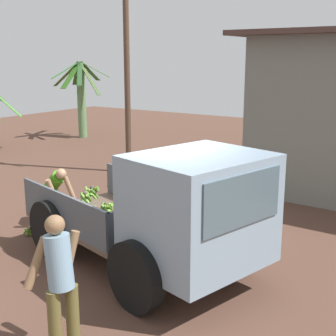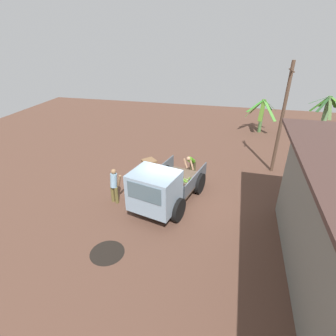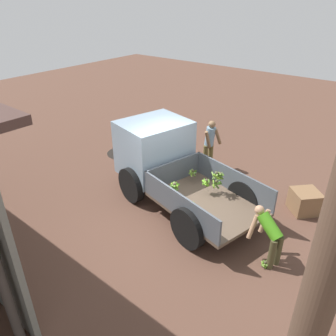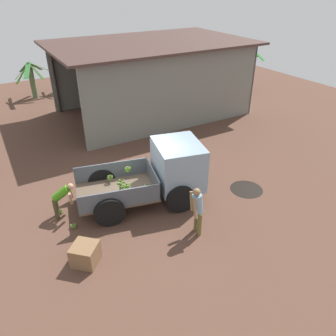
{
  "view_description": "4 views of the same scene",
  "coord_description": "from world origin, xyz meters",
  "px_view_note": "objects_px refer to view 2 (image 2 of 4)",
  "views": [
    {
      "loc": [
        4.29,
        -6.02,
        3.31
      ],
      "look_at": [
        0.1,
        0.24,
        1.52
      ],
      "focal_mm": 50.0,
      "sensor_mm": 36.0,
      "label": 1
    },
    {
      "loc": [
        9.66,
        1.84,
        6.81
      ],
      "look_at": [
        -0.59,
        -0.56,
        1.35
      ],
      "focal_mm": 28.0,
      "sensor_mm": 36.0,
      "label": 2
    },
    {
      "loc": [
        -4.23,
        5.72,
        5.13
      ],
      "look_at": [
        0.32,
        -0.15,
        1.14
      ],
      "focal_mm": 35.0,
      "sensor_mm": 36.0,
      "label": 3
    },
    {
      "loc": [
        -4.16,
        -8.85,
        6.85
      ],
      "look_at": [
        0.85,
        -0.65,
        1.21
      ],
      "focal_mm": 35.0,
      "sensor_mm": 36.0,
      "label": 4
    }
  ],
  "objects_px": {
    "person_worker_loading": "(191,163)",
    "person_bystander_near_shed": "(294,209)",
    "person_foreground_visitor": "(114,184)",
    "banana_bunch_on_ground_1": "(195,173)",
    "banana_bunch_on_ground_0": "(177,173)",
    "utility_pole": "(282,119)",
    "wooden_crate_0": "(149,165)",
    "cargo_truck": "(160,189)"
  },
  "relations": [
    {
      "from": "utility_pole",
      "to": "banana_bunch_on_ground_0",
      "type": "height_order",
      "value": "utility_pole"
    },
    {
      "from": "person_worker_loading",
      "to": "banana_bunch_on_ground_0",
      "type": "relative_size",
      "value": 6.09
    },
    {
      "from": "person_foreground_visitor",
      "to": "banana_bunch_on_ground_1",
      "type": "xyz_separation_m",
      "value": [
        -3.32,
        3.12,
        -0.82
      ]
    },
    {
      "from": "person_foreground_visitor",
      "to": "banana_bunch_on_ground_0",
      "type": "bearing_deg",
      "value": -17.76
    },
    {
      "from": "utility_pole",
      "to": "banana_bunch_on_ground_1",
      "type": "distance_m",
      "value": 5.18
    },
    {
      "from": "banana_bunch_on_ground_1",
      "to": "person_worker_loading",
      "type": "bearing_deg",
      "value": -65.82
    },
    {
      "from": "banana_bunch_on_ground_0",
      "to": "cargo_truck",
      "type": "bearing_deg",
      "value": -0.76
    },
    {
      "from": "utility_pole",
      "to": "wooden_crate_0",
      "type": "distance_m",
      "value": 7.27
    },
    {
      "from": "person_foreground_visitor",
      "to": "banana_bunch_on_ground_1",
      "type": "bearing_deg",
      "value": -26.63
    },
    {
      "from": "cargo_truck",
      "to": "banana_bunch_on_ground_1",
      "type": "height_order",
      "value": "cargo_truck"
    },
    {
      "from": "wooden_crate_0",
      "to": "utility_pole",
      "type": "bearing_deg",
      "value": 102.34
    },
    {
      "from": "utility_pole",
      "to": "wooden_crate_0",
      "type": "height_order",
      "value": "utility_pole"
    },
    {
      "from": "person_bystander_near_shed",
      "to": "wooden_crate_0",
      "type": "height_order",
      "value": "person_bystander_near_shed"
    },
    {
      "from": "utility_pole",
      "to": "banana_bunch_on_ground_1",
      "type": "xyz_separation_m",
      "value": [
        1.43,
        -4.08,
        -2.85
      ]
    },
    {
      "from": "cargo_truck",
      "to": "wooden_crate_0",
      "type": "xyz_separation_m",
      "value": [
        -3.51,
        -1.54,
        -0.79
      ]
    },
    {
      "from": "banana_bunch_on_ground_1",
      "to": "wooden_crate_0",
      "type": "height_order",
      "value": "wooden_crate_0"
    },
    {
      "from": "person_bystander_near_shed",
      "to": "banana_bunch_on_ground_1",
      "type": "bearing_deg",
      "value": -136.34
    },
    {
      "from": "banana_bunch_on_ground_0",
      "to": "person_foreground_visitor",
      "type": "bearing_deg",
      "value": -34.36
    },
    {
      "from": "cargo_truck",
      "to": "utility_pole",
      "type": "height_order",
      "value": "utility_pole"
    },
    {
      "from": "banana_bunch_on_ground_0",
      "to": "person_bystander_near_shed",
      "type": "bearing_deg",
      "value": 56.96
    },
    {
      "from": "person_worker_loading",
      "to": "person_foreground_visitor",
      "type": "bearing_deg",
      "value": -24.24
    },
    {
      "from": "person_worker_loading",
      "to": "banana_bunch_on_ground_1",
      "type": "bearing_deg",
      "value": 132.05
    },
    {
      "from": "utility_pole",
      "to": "person_foreground_visitor",
      "type": "relative_size",
      "value": 3.5
    },
    {
      "from": "banana_bunch_on_ground_0",
      "to": "person_worker_loading",
      "type": "bearing_deg",
      "value": 94.29
    },
    {
      "from": "person_foreground_visitor",
      "to": "utility_pole",
      "type": "bearing_deg",
      "value": -40.0
    },
    {
      "from": "person_bystander_near_shed",
      "to": "banana_bunch_on_ground_1",
      "type": "distance_m",
      "value": 5.53
    },
    {
      "from": "utility_pole",
      "to": "banana_bunch_on_ground_1",
      "type": "relative_size",
      "value": 30.1
    },
    {
      "from": "utility_pole",
      "to": "wooden_crate_0",
      "type": "bearing_deg",
      "value": -77.66
    },
    {
      "from": "utility_pole",
      "to": "banana_bunch_on_ground_1",
      "type": "bearing_deg",
      "value": -70.7
    },
    {
      "from": "cargo_truck",
      "to": "person_foreground_visitor",
      "type": "relative_size",
      "value": 2.8
    },
    {
      "from": "banana_bunch_on_ground_1",
      "to": "banana_bunch_on_ground_0",
      "type": "bearing_deg",
      "value": -81.18
    },
    {
      "from": "person_worker_loading",
      "to": "person_bystander_near_shed",
      "type": "distance_m",
      "value": 5.57
    },
    {
      "from": "person_foreground_visitor",
      "to": "person_bystander_near_shed",
      "type": "relative_size",
      "value": 0.96
    },
    {
      "from": "banana_bunch_on_ground_0",
      "to": "wooden_crate_0",
      "type": "relative_size",
      "value": 0.3
    },
    {
      "from": "utility_pole",
      "to": "person_foreground_visitor",
      "type": "xyz_separation_m",
      "value": [
        4.75,
        -7.2,
        -2.03
      ]
    },
    {
      "from": "banana_bunch_on_ground_1",
      "to": "person_bystander_near_shed",
      "type": "bearing_deg",
      "value": 50.19
    },
    {
      "from": "utility_pole",
      "to": "person_foreground_visitor",
      "type": "bearing_deg",
      "value": -56.59
    },
    {
      "from": "cargo_truck",
      "to": "wooden_crate_0",
      "type": "bearing_deg",
      "value": -142.12
    },
    {
      "from": "cargo_truck",
      "to": "banana_bunch_on_ground_0",
      "type": "height_order",
      "value": "cargo_truck"
    },
    {
      "from": "cargo_truck",
      "to": "banana_bunch_on_ground_1",
      "type": "relative_size",
      "value": 24.07
    },
    {
      "from": "wooden_crate_0",
      "to": "cargo_truck",
      "type": "bearing_deg",
      "value": 23.63
    },
    {
      "from": "wooden_crate_0",
      "to": "person_foreground_visitor",
      "type": "bearing_deg",
      "value": -10.1
    }
  ]
}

